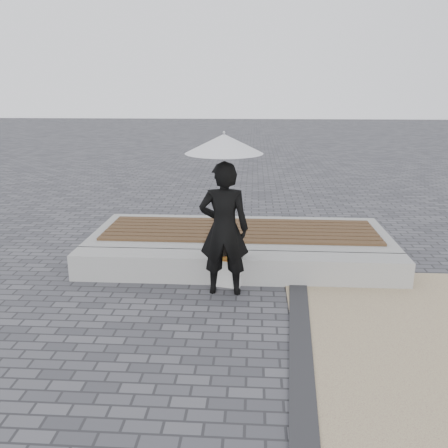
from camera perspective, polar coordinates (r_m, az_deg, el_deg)
The scene contains 10 objects.
ground at distance 5.70m, azimuth 1.07°, elevation -12.99°, with size 80.00×80.00×0.00m, color #515055.
edging_band at distance 5.28m, azimuth 9.27°, elevation -15.54°, with size 0.25×5.20×0.04m, color #29292B.
seating_ledge at distance 7.07m, azimuth 1.68°, elevation -5.25°, with size 5.00×0.45×0.40m, color #9A9995.
timber_platform at distance 8.19m, azimuth 1.98°, elevation -2.20°, with size 5.00×2.00×0.40m, color gray.
timber_decking at distance 8.13m, azimuth 1.99°, elevation -0.72°, with size 4.60×1.40×0.04m, color brown, non-canonical shape.
woman at distance 6.41m, azimuth 0.00°, elevation -0.61°, with size 0.68×0.44×1.86m, color black.
parasol at distance 6.18m, azimuth 0.00°, elevation 9.66°, with size 1.02×1.02×1.31m.
handbag at distance 6.84m, azimuth 0.62°, elevation -3.00°, with size 0.38×0.13×0.27m, color black.
canvas_tote at distance 6.86m, azimuth 0.33°, elevation -5.77°, with size 0.41×0.17×0.43m, color white.
magazine at distance 6.74m, azimuth 0.31°, elevation -4.19°, with size 0.31×0.23×0.01m, color red.
Camera 1 is at (0.21, -4.98, 2.77)m, focal length 37.90 mm.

